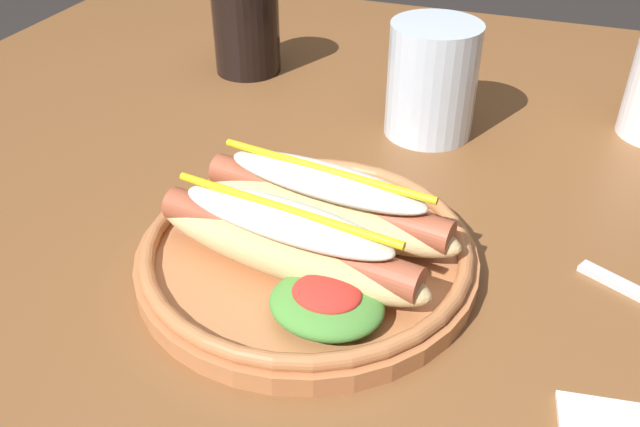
# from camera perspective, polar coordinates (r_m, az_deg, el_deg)

# --- Properties ---
(dining_table) EXTENTS (1.24, 1.09, 0.74)m
(dining_table) POSITION_cam_1_polar(r_m,az_deg,el_deg) (0.67, 5.83, -4.94)
(dining_table) COLOR brown
(dining_table) RESTS_ON ground_plane
(hot_dog_plate) EXTENTS (0.27, 0.27, 0.08)m
(hot_dog_plate) POSITION_cam_1_polar(r_m,az_deg,el_deg) (0.52, -1.05, -2.35)
(hot_dog_plate) COLOR #B77042
(hot_dog_plate) RESTS_ON dining_table
(soda_cup) EXTENTS (0.08, 0.08, 0.11)m
(soda_cup) POSITION_cam_1_polar(r_m,az_deg,el_deg) (0.86, -6.24, 15.22)
(soda_cup) COLOR black
(soda_cup) RESTS_ON dining_table
(water_cup) EXTENTS (0.09, 0.09, 0.12)m
(water_cup) POSITION_cam_1_polar(r_m,az_deg,el_deg) (0.71, 9.78, 10.99)
(water_cup) COLOR silver
(water_cup) RESTS_ON dining_table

